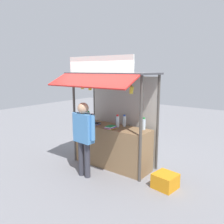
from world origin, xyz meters
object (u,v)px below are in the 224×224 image
banana_bunch_inner_right (82,86)px  vendor_person (84,133)px  water_bottle_left (117,121)px  water_bottle_rear_center (124,121)px  magazine_stack_back_right (93,124)px  banana_bunch_inner_left (131,90)px  magazine_stack_mid_left (110,127)px  plastic_crate (165,181)px  banana_bunch_leftmost (90,87)px  water_bottle_front_left (88,116)px  water_bottle_right (92,118)px  water_bottle_front_right (144,124)px

banana_bunch_inner_right → vendor_person: (0.42, -0.42, -0.95)m
water_bottle_left → vendor_person: vendor_person is taller
water_bottle_left → water_bottle_rear_center: size_ratio=1.07×
magazine_stack_back_right → banana_bunch_inner_left: banana_bunch_inner_left is taller
magazine_stack_mid_left → magazine_stack_back_right: size_ratio=0.77×
water_bottle_rear_center → vendor_person: (-0.36, -1.01, -0.13)m
magazine_stack_back_right → banana_bunch_inner_right: banana_bunch_inner_right is taller
plastic_crate → water_bottle_left: bearing=169.3°
banana_bunch_leftmost → vendor_person: banana_bunch_leftmost is taller
water_bottle_rear_center → magazine_stack_mid_left: 0.43m
water_bottle_left → water_bottle_rear_center: (0.09, 0.16, -0.01)m
vendor_person → banana_bunch_leftmost: bearing=-63.1°
water_bottle_front_left → magazine_stack_mid_left: size_ratio=1.08×
water_bottle_rear_center → banana_bunch_inner_right: size_ratio=1.11×
magazine_stack_back_right → banana_bunch_leftmost: bearing=-58.3°
water_bottle_front_left → banana_bunch_inner_left: banana_bunch_inner_left is taller
water_bottle_front_left → water_bottle_right: bearing=-20.8°
banana_bunch_inner_left → banana_bunch_leftmost: same height
banana_bunch_leftmost → plastic_crate: (1.82, 0.18, -1.78)m
water_bottle_right → water_bottle_left: (0.79, 0.01, 0.03)m
water_bottle_front_left → banana_bunch_inner_left: 1.89m
water_bottle_right → banana_bunch_leftmost: banana_bunch_leftmost is taller
water_bottle_left → water_bottle_front_right: bearing=15.4°
water_bottle_left → water_bottle_rear_center: bearing=62.3°
water_bottle_front_left → plastic_crate: (2.35, -0.32, -0.96)m
magazine_stack_back_right → banana_bunch_leftmost: 0.98m
water_bottle_front_right → magazine_stack_mid_left: 0.76m
water_bottle_front_right → banana_bunch_inner_left: 1.01m
water_bottle_rear_center → magazine_stack_mid_left: (-0.11, -0.41, -0.10)m
banana_bunch_inner_right → water_bottle_rear_center: bearing=37.3°
banana_bunch_leftmost → water_bottle_rear_center: bearing=47.7°
water_bottle_rear_center → plastic_crate: (1.28, -0.42, -0.97)m
water_bottle_right → banana_bunch_inner_left: 1.71m
water_bottle_front_right → magazine_stack_mid_left: size_ratio=1.12×
magazine_stack_mid_left → plastic_crate: magazine_stack_mid_left is taller
plastic_crate → water_bottle_front_left: bearing=172.2°
water_bottle_left → plastic_crate: bearing=-10.7°
water_bottle_front_left → banana_bunch_inner_right: size_ratio=1.06×
magazine_stack_back_right → vendor_person: bearing=-63.4°
magazine_stack_mid_left → plastic_crate: (1.39, -0.01, -0.87)m
water_bottle_left → water_bottle_front_left: bearing=176.3°
magazine_stack_back_right → banana_bunch_leftmost: banana_bunch_leftmost is taller
water_bottle_left → banana_bunch_leftmost: bearing=-136.5°
magazine_stack_mid_left → water_bottle_front_left: bearing=162.3°
magazine_stack_back_right → vendor_person: vendor_person is taller
magazine_stack_mid_left → water_bottle_front_right: bearing=33.0°
water_bottle_front_left → magazine_stack_back_right: water_bottle_front_left is taller
water_bottle_left → water_bottle_front_right: size_ratio=1.07×
water_bottle_front_left → water_bottle_front_right: water_bottle_front_right is taller
water_bottle_right → banana_bunch_inner_left: banana_bunch_inner_left is taller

